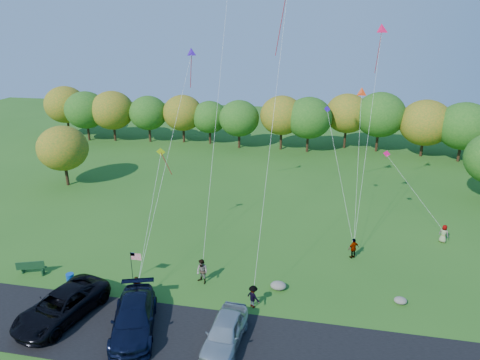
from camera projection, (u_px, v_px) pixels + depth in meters
The scene contains 17 objects.
ground at pixel (214, 301), 29.09m from camera, with size 140.00×140.00×0.00m, color #275B1A.
asphalt_lane at pixel (197, 341), 25.40m from camera, with size 44.00×6.00×0.06m, color black.
treeline at pixel (284, 118), 61.08m from camera, with size 74.70×28.12×8.63m.
minivan_dark at pixel (62, 306), 27.05m from camera, with size 2.95×6.39×1.78m, color black.
minivan_navy at pixel (134, 318), 25.95m from camera, with size 2.49×6.12×1.78m, color black.
minivan_silver at pixel (225, 332), 24.84m from camera, with size 1.97×4.90×1.67m, color #B3BABE.
flyer_a at pixel (137, 288), 28.97m from camera, with size 0.62×0.41×1.71m, color #4C4C59.
flyer_b at pixel (202, 272), 30.74m from camera, with size 0.92×0.71×1.88m, color #4C4C59.
flyer_c at pixel (253, 297), 28.20m from camera, with size 1.04×0.60×1.60m, color #4C4C59.
flyer_d at pixel (354, 248), 34.05m from camera, with size 1.01×0.42×1.72m, color #4C4C59.
flyer_e at pixel (444, 234), 36.51m from camera, with size 0.78×0.51×1.60m, color #4C4C59.
park_bench at pixel (31, 267), 31.92m from camera, with size 1.93×0.97×1.11m.
trash_barrel at pixel (70, 279), 30.82m from camera, with size 0.55×0.55×0.82m, color #0A3DA3.
flag_assembly at pixel (134, 260), 30.87m from camera, with size 0.84×0.54×2.27m.
boulder_near at pixel (278, 286), 30.25m from camera, with size 1.14×0.89×0.57m, color gray.
boulder_far at pixel (400, 300), 28.74m from camera, with size 0.86×0.71×0.45m, color gray.
kites_aloft at pixel (290, 12), 33.17m from camera, with size 18.74×8.08×19.69m.
Camera 1 is at (6.41, -23.57, 17.90)m, focal length 32.00 mm.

